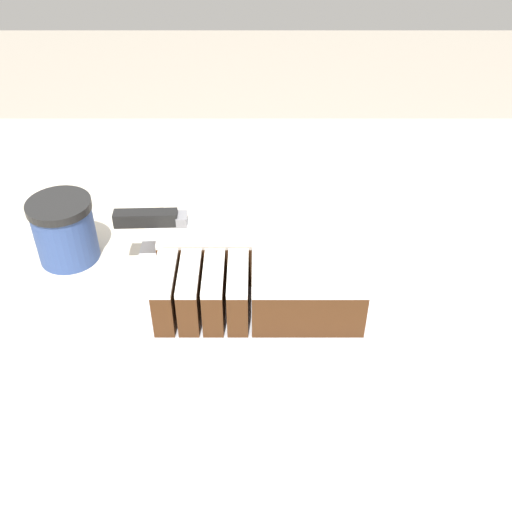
# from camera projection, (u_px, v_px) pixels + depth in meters

# --- Properties ---
(countertop) EXTENTS (1.40, 1.10, 0.89)m
(countertop) POSITION_uv_depth(u_px,v_px,m) (275.00, 441.00, 1.21)
(countertop) COLOR beige
(countertop) RESTS_ON ground_plane
(cake_board) EXTENTS (0.38, 0.35, 0.01)m
(cake_board) POSITION_uv_depth(u_px,v_px,m) (256.00, 277.00, 0.92)
(cake_board) COLOR silver
(cake_board) RESTS_ON countertop
(cake) EXTENTS (0.29, 0.26, 0.08)m
(cake) POSITION_uv_depth(u_px,v_px,m) (258.00, 255.00, 0.90)
(cake) COLOR #472814
(cake) RESTS_ON cake_board
(knife) EXTENTS (0.30, 0.03, 0.02)m
(knife) POSITION_uv_depth(u_px,v_px,m) (171.00, 219.00, 0.89)
(knife) COLOR silver
(knife) RESTS_ON cake
(coffee_cup) EXTENTS (0.10, 0.10, 0.10)m
(coffee_cup) POSITION_uv_depth(u_px,v_px,m) (63.00, 230.00, 0.93)
(coffee_cup) COLOR #334C8C
(coffee_cup) RESTS_ON countertop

